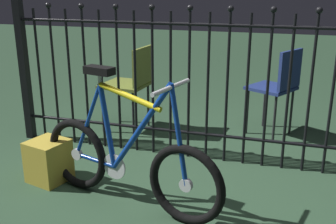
{
  "coord_description": "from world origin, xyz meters",
  "views": [
    {
      "loc": [
        0.64,
        -2.43,
        1.44
      ],
      "look_at": [
        -0.16,
        0.21,
        0.55
      ],
      "focal_mm": 43.19,
      "sensor_mm": 36.0,
      "label": 1
    }
  ],
  "objects_px": {
    "chair_olive": "(132,80)",
    "display_crate": "(49,161)",
    "bicycle": "(127,161)",
    "chair_navy": "(279,83)"
  },
  "relations": [
    {
      "from": "chair_olive",
      "to": "display_crate",
      "type": "height_order",
      "value": "chair_olive"
    },
    {
      "from": "bicycle",
      "to": "display_crate",
      "type": "distance_m",
      "value": 0.73
    },
    {
      "from": "chair_navy",
      "to": "display_crate",
      "type": "relative_size",
      "value": 2.69
    },
    {
      "from": "display_crate",
      "to": "chair_navy",
      "type": "bearing_deg",
      "value": 42.85
    },
    {
      "from": "chair_olive",
      "to": "display_crate",
      "type": "bearing_deg",
      "value": -99.51
    },
    {
      "from": "chair_olive",
      "to": "chair_navy",
      "type": "distance_m",
      "value": 1.41
    },
    {
      "from": "chair_olive",
      "to": "chair_navy",
      "type": "relative_size",
      "value": 1.0
    },
    {
      "from": "chair_olive",
      "to": "chair_navy",
      "type": "bearing_deg",
      "value": 10.67
    },
    {
      "from": "bicycle",
      "to": "display_crate",
      "type": "xyz_separation_m",
      "value": [
        -0.7,
        0.14,
        -0.15
      ]
    },
    {
      "from": "chair_olive",
      "to": "display_crate",
      "type": "relative_size",
      "value": 2.68
    }
  ]
}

